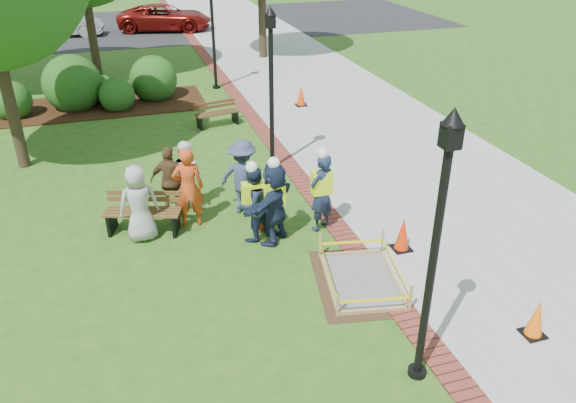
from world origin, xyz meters
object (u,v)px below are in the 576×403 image
object	(u,v)px
cone_front	(536,319)
lamp_near	(437,236)
wet_concrete_pad	(362,272)
hivis_worker_a	(274,201)
bench_near	(144,220)
hivis_worker_c	(253,201)
hivis_worker_b	(321,190)

from	to	relation	value
cone_front	lamp_near	world-z (taller)	lamp_near
wet_concrete_pad	hivis_worker_a	distance (m)	2.37
bench_near	lamp_near	distance (m)	7.02
cone_front	hivis_worker_a	world-z (taller)	hivis_worker_a
lamp_near	hivis_worker_a	size ratio (longest dim) A/B	2.20
cone_front	hivis_worker_a	size ratio (longest dim) A/B	0.37
cone_front	lamp_near	size ratio (longest dim) A/B	0.17
wet_concrete_pad	bench_near	distance (m)	4.92
lamp_near	hivis_worker_c	distance (m)	5.07
lamp_near	bench_near	bearing A→B (deg)	122.82
wet_concrete_pad	hivis_worker_b	bearing A→B (deg)	91.19
hivis_worker_a	hivis_worker_c	bearing A→B (deg)	151.90
cone_front	hivis_worker_a	distance (m)	5.35
wet_concrete_pad	cone_front	xyz separation A→B (m)	(2.11, -2.25, 0.11)
wet_concrete_pad	lamp_near	size ratio (longest dim) A/B	0.61
bench_near	hivis_worker_b	world-z (taller)	hivis_worker_b
hivis_worker_a	hivis_worker_b	size ratio (longest dim) A/B	1.01
hivis_worker_a	wet_concrete_pad	bearing A→B (deg)	-59.26
bench_near	cone_front	size ratio (longest dim) A/B	2.37
wet_concrete_pad	hivis_worker_c	distance (m)	2.75
cone_front	wet_concrete_pad	bearing A→B (deg)	133.15
hivis_worker_a	hivis_worker_c	distance (m)	0.46
hivis_worker_c	hivis_worker_a	bearing A→B (deg)	-28.10
lamp_near	hivis_worker_b	world-z (taller)	lamp_near
wet_concrete_pad	cone_front	size ratio (longest dim) A/B	3.58
bench_near	hivis_worker_b	distance (m)	3.93
cone_front	hivis_worker_c	distance (m)	5.76
bench_near	hivis_worker_c	xyz separation A→B (m)	(2.22, -0.99, 0.62)
wet_concrete_pad	bench_near	world-z (taller)	bench_near
wet_concrete_pad	hivis_worker_b	world-z (taller)	hivis_worker_b
hivis_worker_a	hivis_worker_c	xyz separation A→B (m)	(-0.40, 0.22, -0.06)
bench_near	hivis_worker_a	size ratio (longest dim) A/B	0.88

